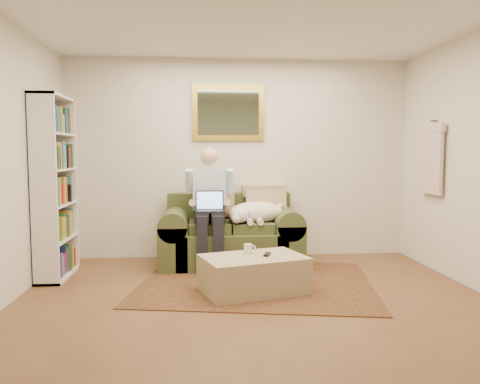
{
  "coord_description": "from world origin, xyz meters",
  "views": [
    {
      "loc": [
        -0.48,
        -3.67,
        1.38
      ],
      "look_at": [
        -0.07,
        1.42,
        0.95
      ],
      "focal_mm": 35.0,
      "sensor_mm": 36.0,
      "label": 1
    }
  ],
  "objects": [
    {
      "name": "room_shell",
      "position": [
        0.0,
        0.35,
        1.3
      ],
      "size": [
        4.51,
        5.0,
        2.61
      ],
      "color": "brown",
      "rests_on": "ground"
    },
    {
      "name": "rug",
      "position": [
        0.08,
        1.16,
        0.01
      ],
      "size": [
        2.7,
        2.31,
        0.01
      ],
      "primitive_type": "cube",
      "rotation": [
        0.0,
        0.0,
        -0.17
      ],
      "color": "black",
      "rests_on": "room_shell"
    },
    {
      "name": "sofa",
      "position": [
        -0.14,
        2.03,
        0.3
      ],
      "size": [
        1.72,
        0.87,
        1.03
      ],
      "color": "#4E572E",
      "rests_on": "room_shell"
    },
    {
      "name": "seated_man",
      "position": [
        -0.39,
        1.87,
        0.72
      ],
      "size": [
        0.57,
        0.81,
        1.44
      ],
      "primitive_type": null,
      "color": "#8CC4D8",
      "rests_on": "sofa"
    },
    {
      "name": "laptop",
      "position": [
        -0.39,
        1.81,
        0.76
      ],
      "size": [
        0.33,
        0.26,
        0.24
      ],
      "color": "black",
      "rests_on": "seated_man"
    },
    {
      "name": "sleeping_dog",
      "position": [
        0.17,
        1.95,
        0.66
      ],
      "size": [
        0.71,
        0.44,
        0.26
      ],
      "primitive_type": null,
      "color": "white",
      "rests_on": "sofa"
    },
    {
      "name": "ottoman",
      "position": [
        0.02,
        0.85,
        0.18
      ],
      "size": [
        1.13,
        0.9,
        0.36
      ],
      "primitive_type": "cube",
      "rotation": [
        0.0,
        0.0,
        0.3
      ],
      "color": "tan",
      "rests_on": "room_shell"
    },
    {
      "name": "coffee_mug",
      "position": [
        -0.02,
        0.96,
        0.41
      ],
      "size": [
        0.08,
        0.08,
        0.1
      ],
      "primitive_type": "cylinder",
      "color": "white",
      "rests_on": "ottoman"
    },
    {
      "name": "tv_remote",
      "position": [
        0.16,
        0.88,
        0.37
      ],
      "size": [
        0.1,
        0.16,
        0.02
      ],
      "primitive_type": "cube",
      "rotation": [
        0.0,
        0.0,
        -0.32
      ],
      "color": "black",
      "rests_on": "ottoman"
    },
    {
      "name": "bookshelf",
      "position": [
        -2.1,
        1.6,
        1.0
      ],
      "size": [
        0.28,
        0.8,
        2.0
      ],
      "primitive_type": null,
      "color": "white",
      "rests_on": "room_shell"
    },
    {
      "name": "wall_mirror",
      "position": [
        -0.14,
        2.47,
        1.9
      ],
      "size": [
        0.94,
        0.04,
        0.72
      ],
      "color": "gold",
      "rests_on": "room_shell"
    },
    {
      "name": "hanging_shirt",
      "position": [
        2.19,
        1.6,
        1.35
      ],
      "size": [
        0.06,
        0.52,
        0.9
      ],
      "primitive_type": null,
      "color": "beige",
      "rests_on": "room_shell"
    }
  ]
}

